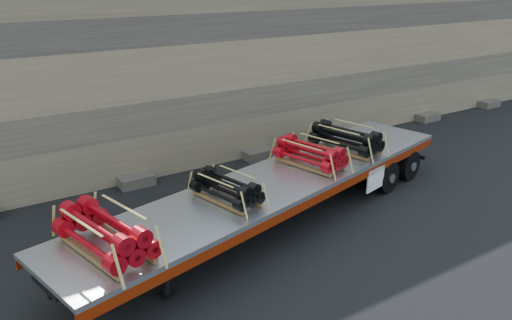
{
  "coord_description": "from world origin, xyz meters",
  "views": [
    {
      "loc": [
        -8.03,
        -10.89,
        6.93
      ],
      "look_at": [
        -0.56,
        0.82,
        1.68
      ],
      "focal_mm": 35.0,
      "sensor_mm": 36.0,
      "label": 1
    }
  ],
  "objects_px": {
    "trailer": "(278,201)",
    "bundle_front": "(105,234)",
    "bundle_midfront": "(227,189)",
    "bundle_midrear": "(310,154)",
    "bundle_rear": "(346,139)"
  },
  "relations": [
    {
      "from": "trailer",
      "to": "bundle_front",
      "type": "relative_size",
      "value": 5.77
    },
    {
      "from": "bundle_midfront",
      "to": "bundle_midrear",
      "type": "height_order",
      "value": "bundle_midrear"
    },
    {
      "from": "bundle_front",
      "to": "trailer",
      "type": "bearing_deg",
      "value": 0.0
    },
    {
      "from": "bundle_midrear",
      "to": "bundle_rear",
      "type": "xyz_separation_m",
      "value": [
        1.84,
        0.45,
        0.03
      ]
    },
    {
      "from": "trailer",
      "to": "bundle_front",
      "type": "xyz_separation_m",
      "value": [
        -5.34,
        -1.3,
        1.12
      ]
    },
    {
      "from": "bundle_midrear",
      "to": "bundle_rear",
      "type": "distance_m",
      "value": 1.89
    },
    {
      "from": "trailer",
      "to": "bundle_midfront",
      "type": "bearing_deg",
      "value": -180.0
    },
    {
      "from": "trailer",
      "to": "bundle_midrear",
      "type": "xyz_separation_m",
      "value": [
        1.41,
        0.34,
        1.06
      ]
    },
    {
      "from": "bundle_front",
      "to": "bundle_rear",
      "type": "xyz_separation_m",
      "value": [
        8.58,
        2.09,
        -0.02
      ]
    },
    {
      "from": "bundle_front",
      "to": "bundle_midfront",
      "type": "height_order",
      "value": "bundle_front"
    },
    {
      "from": "trailer",
      "to": "bundle_rear",
      "type": "xyz_separation_m",
      "value": [
        3.25,
        0.79,
        1.09
      ]
    },
    {
      "from": "bundle_midrear",
      "to": "trailer",
      "type": "bearing_deg",
      "value": 180.0
    },
    {
      "from": "bundle_midfront",
      "to": "trailer",
      "type": "bearing_deg",
      "value": 0.0
    },
    {
      "from": "trailer",
      "to": "bundle_midrear",
      "type": "bearing_deg",
      "value": -0.0
    },
    {
      "from": "bundle_front",
      "to": "bundle_rear",
      "type": "height_order",
      "value": "bundle_front"
    }
  ]
}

